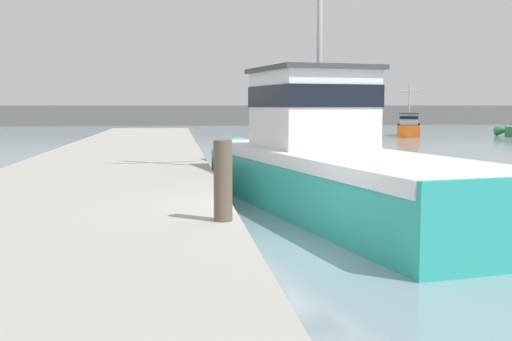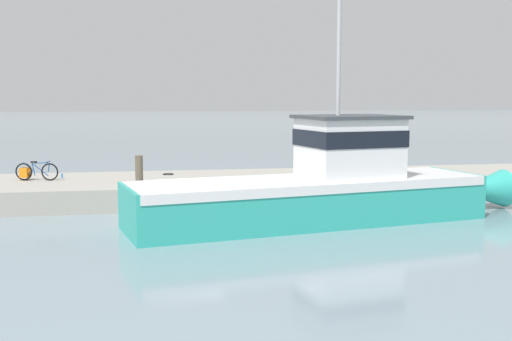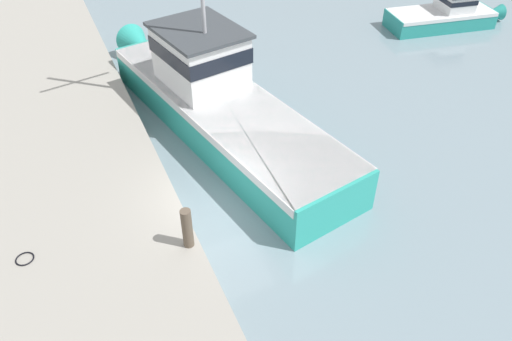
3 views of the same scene
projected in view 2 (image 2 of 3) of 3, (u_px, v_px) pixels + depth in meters
ground_plane at (183, 218)px, 22.35m from camera, size 320.00×320.00×0.00m
dock_pier at (177, 189)px, 26.36m from camera, size 5.79×80.00×0.87m
fishing_boat_main at (327, 185)px, 21.59m from camera, size 5.40×14.47×10.25m
bicycle_touring at (33, 172)px, 25.65m from camera, size 0.69×1.73×0.77m
mooring_post at (139, 172)px, 23.42m from camera, size 0.28×0.28×1.21m
hose_coil at (168, 174)px, 27.60m from camera, size 0.47×0.47×0.04m
water_bottle_on_curb at (62, 176)px, 26.43m from camera, size 0.06×0.06×0.18m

